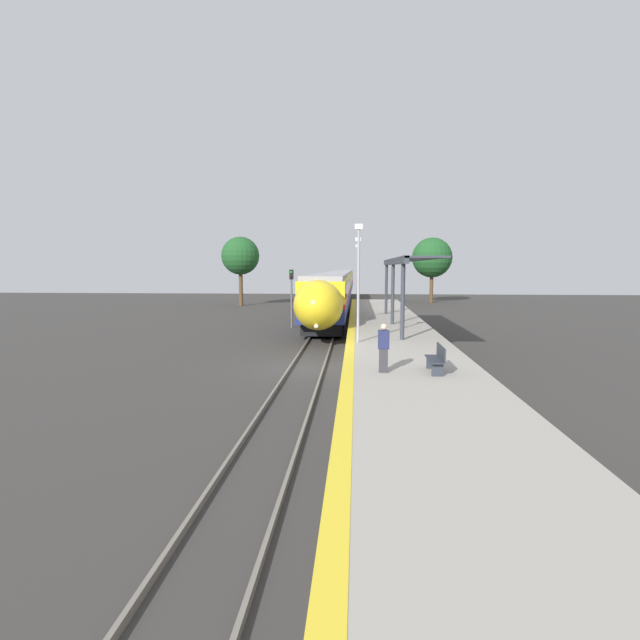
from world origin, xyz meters
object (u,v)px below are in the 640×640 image
(railway_signal, at_px, (292,292))
(lamppost_near, at_px, (358,275))
(train, at_px, (339,285))
(person_waiting, at_px, (384,347))
(platform_bench, at_px, (437,358))
(lamppost_mid, at_px, (358,273))
(lamppost_far, at_px, (358,271))

(railway_signal, bearing_deg, lamppost_near, -69.69)
(train, bearing_deg, person_waiting, -86.09)
(railway_signal, relative_size, lamppost_near, 0.78)
(platform_bench, relative_size, lamppost_near, 0.30)
(lamppost_mid, bearing_deg, platform_bench, -81.28)
(platform_bench, bearing_deg, train, 96.19)
(lamppost_mid, bearing_deg, lamppost_near, -90.00)
(railway_signal, bearing_deg, person_waiting, -74.01)
(train, distance_m, railway_signal, 24.65)
(railway_signal, xyz_separation_m, lamppost_mid, (4.72, -2.49, 1.44))
(train, xyz_separation_m, lamppost_mid, (2.18, -27.01, 1.81))
(person_waiting, height_order, lamppost_far, lamppost_far)
(platform_bench, height_order, person_waiting, person_waiting)
(platform_bench, distance_m, lamppost_far, 27.21)
(railway_signal, bearing_deg, lamppost_far, 58.73)
(train, relative_size, platform_bench, 43.05)
(person_waiting, bearing_deg, railway_signal, 105.99)
(platform_bench, distance_m, railway_signal, 20.56)
(train, distance_m, lamppost_near, 37.38)
(train, xyz_separation_m, person_waiting, (2.99, -43.82, -0.43))
(lamppost_far, bearing_deg, train, 97.42)
(train, bearing_deg, railway_signal, -95.91)
(lamppost_near, distance_m, lamppost_mid, 10.26)
(lamppost_near, bearing_deg, train, 93.35)
(railway_signal, bearing_deg, train, 84.09)
(lamppost_far, bearing_deg, person_waiting, -88.28)
(train, height_order, lamppost_far, lamppost_far)
(lamppost_near, xyz_separation_m, lamppost_mid, (0.00, 10.26, 0.00))
(train, height_order, lamppost_mid, lamppost_mid)
(lamppost_near, bearing_deg, lamppost_mid, 90.00)
(platform_bench, bearing_deg, lamppost_far, 95.43)
(railway_signal, relative_size, lamppost_far, 0.78)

